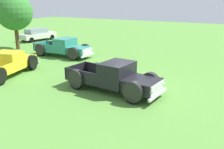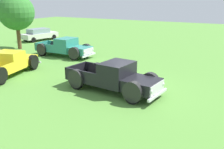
{
  "view_description": "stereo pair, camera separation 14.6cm",
  "coord_description": "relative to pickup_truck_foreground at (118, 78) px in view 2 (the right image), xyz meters",
  "views": [
    {
      "loc": [
        -12.0,
        -5.24,
        4.72
      ],
      "look_at": [
        -0.94,
        0.7,
        0.9
      ],
      "focal_mm": 40.52,
      "sensor_mm": 36.0,
      "label": 1
    },
    {
      "loc": [
        -11.93,
        -5.37,
        4.72
      ],
      "look_at": [
        -0.94,
        0.7,
        0.9
      ],
      "focal_mm": 40.52,
      "sensor_mm": 36.0,
      "label": 2
    }
  ],
  "objects": [
    {
      "name": "sedan_distant_b",
      "position": [
        10.49,
        15.68,
        -0.05
      ],
      "size": [
        4.32,
        2.43,
        1.36
      ],
      "color": "silver",
      "rests_on": "ground_plane"
    },
    {
      "name": "pickup_truck_behind_left",
      "position": [
        5.38,
        7.59,
        -0.03
      ],
      "size": [
        2.0,
        5.04,
        1.54
      ],
      "color": "#2D8475",
      "rests_on": "ground_plane"
    },
    {
      "name": "oak_tree_east",
      "position": [
        5.8,
        13.7,
        2.67
      ],
      "size": [
        3.33,
        3.33,
        5.12
      ],
      "color": "brown",
      "rests_on": "ground_plane"
    },
    {
      "name": "pickup_truck_behind_right",
      "position": [
        -0.4,
        7.56,
        -0.05
      ],
      "size": [
        5.13,
        2.79,
        1.49
      ],
      "color": "yellow",
      "rests_on": "ground_plane"
    },
    {
      "name": "ground_plane",
      "position": [
        0.98,
        -0.32,
        -0.76
      ],
      "size": [
        80.0,
        80.0,
        0.0
      ],
      "primitive_type": "plane",
      "color": "#548C38"
    },
    {
      "name": "pickup_truck_foreground",
      "position": [
        0.0,
        0.0,
        0.0
      ],
      "size": [
        2.5,
        5.37,
        1.59
      ],
      "color": "black",
      "rests_on": "ground_plane"
    }
  ]
}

